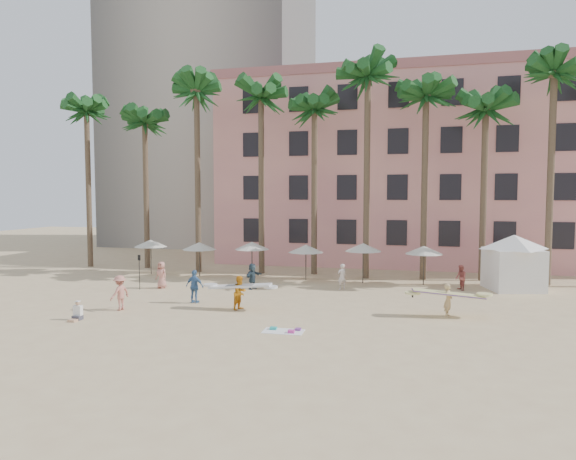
# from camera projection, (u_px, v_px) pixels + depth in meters

# --- Properties ---
(ground) EXTENTS (120.00, 120.00, 0.00)m
(ground) POSITION_uv_depth(u_px,v_px,m) (271.00, 325.00, 23.72)
(ground) COLOR #D1B789
(ground) RESTS_ON ground
(pink_hotel) EXTENTS (35.00, 14.00, 16.00)m
(pink_hotel) POSITION_uv_depth(u_px,v_px,m) (423.00, 173.00, 46.66)
(pink_hotel) COLOR #F7A496
(pink_hotel) RESTS_ON ground
(grey_tower) EXTENTS (22.00, 18.00, 50.00)m
(grey_tower) POSITION_uv_depth(u_px,v_px,m) (214.00, 40.00, 63.09)
(grey_tower) COLOR #A89E8E
(grey_tower) RESTS_ON ground
(palm_row) EXTENTS (44.40, 5.40, 16.30)m
(palm_row) POSITION_uv_depth(u_px,v_px,m) (334.00, 99.00, 37.22)
(palm_row) COLOR brown
(palm_row) RESTS_ON ground
(umbrella_row) EXTENTS (22.50, 2.70, 2.73)m
(umbrella_row) POSITION_uv_depth(u_px,v_px,m) (278.00, 247.00, 36.38)
(umbrella_row) COLOR #332B23
(umbrella_row) RESTS_ON ground
(cabana) EXTENTS (5.45, 5.45, 3.50)m
(cabana) POSITION_uv_depth(u_px,v_px,m) (513.00, 257.00, 32.40)
(cabana) COLOR white
(cabana) RESTS_ON ground
(beach_towel) EXTENTS (1.83, 1.05, 0.14)m
(beach_towel) POSITION_uv_depth(u_px,v_px,m) (285.00, 331.00, 22.64)
(beach_towel) COLOR white
(beach_towel) RESTS_ON ground
(carrier_yellow) EXTENTS (3.51, 1.17, 1.65)m
(carrier_yellow) POSITION_uv_depth(u_px,v_px,m) (448.00, 298.00, 25.31)
(carrier_yellow) COLOR tan
(carrier_yellow) RESTS_ON ground
(carrier_white) EXTENTS (3.32, 1.04, 1.78)m
(carrier_white) POSITION_uv_depth(u_px,v_px,m) (240.00, 291.00, 26.91)
(carrier_white) COLOR orange
(carrier_white) RESTS_ON ground
(beachgoers) EXTENTS (19.56, 11.19, 1.86)m
(beachgoers) POSITION_uv_depth(u_px,v_px,m) (236.00, 282.00, 30.43)
(beachgoers) COLOR teal
(beachgoers) RESTS_ON ground
(paddle) EXTENTS (0.18, 0.04, 2.23)m
(paddle) POSITION_uv_depth(u_px,v_px,m) (139.00, 268.00, 32.42)
(paddle) COLOR black
(paddle) RESTS_ON ground
(seated_man) EXTENTS (0.41, 0.71, 0.92)m
(seated_man) POSITION_uv_depth(u_px,v_px,m) (77.00, 314.00, 24.66)
(seated_man) COLOR #3F3F4C
(seated_man) RESTS_ON ground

